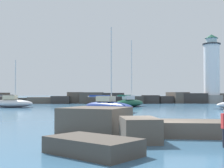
{
  "coord_description": "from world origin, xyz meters",
  "views": [
    {
      "loc": [
        -3.31,
        -14.8,
        2.15
      ],
      "look_at": [
        -1.05,
        22.49,
        3.28
      ],
      "focal_mm": 50.0,
      "sensor_mm": 36.0,
      "label": 1
    }
  ],
  "objects_px": {
    "lighthouse": "(212,73)",
    "mooring_buoy_orange_near": "(88,107)",
    "sailboat_moored_0": "(130,102)",
    "sailboat_moored_2": "(108,106)",
    "sailboat_moored_1": "(12,103)"
  },
  "relations": [
    {
      "from": "sailboat_moored_0",
      "to": "sailboat_moored_2",
      "type": "distance_m",
      "value": 13.78
    },
    {
      "from": "lighthouse",
      "to": "sailboat_moored_2",
      "type": "height_order",
      "value": "lighthouse"
    },
    {
      "from": "sailboat_moored_2",
      "to": "sailboat_moored_1",
      "type": "bearing_deg",
      "value": 139.95
    },
    {
      "from": "sailboat_moored_1",
      "to": "sailboat_moored_2",
      "type": "distance_m",
      "value": 18.43
    },
    {
      "from": "lighthouse",
      "to": "sailboat_moored_1",
      "type": "bearing_deg",
      "value": -154.71
    },
    {
      "from": "lighthouse",
      "to": "sailboat_moored_0",
      "type": "bearing_deg",
      "value": -140.03
    },
    {
      "from": "sailboat_moored_0",
      "to": "lighthouse",
      "type": "bearing_deg",
      "value": 39.97
    },
    {
      "from": "sailboat_moored_2",
      "to": "mooring_buoy_orange_near",
      "type": "distance_m",
      "value": 7.21
    },
    {
      "from": "sailboat_moored_1",
      "to": "sailboat_moored_0",
      "type": "bearing_deg",
      "value": 4.0
    },
    {
      "from": "lighthouse",
      "to": "mooring_buoy_orange_near",
      "type": "xyz_separation_m",
      "value": [
        -26.73,
        -23.23,
        -6.38
      ]
    },
    {
      "from": "sailboat_moored_0",
      "to": "mooring_buoy_orange_near",
      "type": "relative_size",
      "value": 14.97
    },
    {
      "from": "lighthouse",
      "to": "sailboat_moored_1",
      "type": "height_order",
      "value": "lighthouse"
    },
    {
      "from": "sailboat_moored_0",
      "to": "sailboat_moored_1",
      "type": "relative_size",
      "value": 1.48
    },
    {
      "from": "sailboat_moored_1",
      "to": "mooring_buoy_orange_near",
      "type": "distance_m",
      "value": 12.71
    },
    {
      "from": "lighthouse",
      "to": "sailboat_moored_0",
      "type": "height_order",
      "value": "lighthouse"
    }
  ]
}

